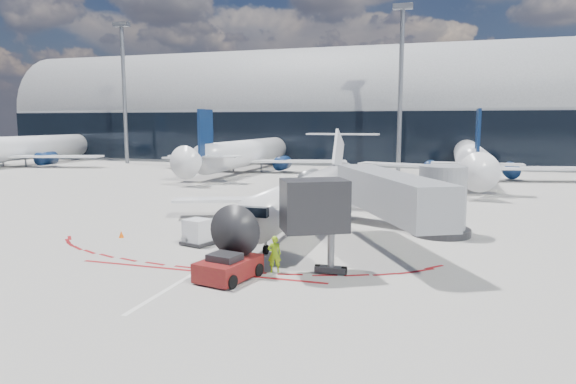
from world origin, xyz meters
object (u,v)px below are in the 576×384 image
(regional_jet, at_px, (310,192))
(pushback_tug, at_px, (228,267))
(ramp_worker, at_px, (274,254))
(uld_container, at_px, (197,232))

(regional_jet, xyz_separation_m, pushback_tug, (-0.14, -15.46, -1.77))
(regional_jet, bearing_deg, ramp_worker, -83.07)
(regional_jet, xyz_separation_m, ramp_worker, (1.66, -13.66, -1.41))
(ramp_worker, bearing_deg, regional_jet, -107.89)
(pushback_tug, bearing_deg, regional_jet, 101.90)
(regional_jet, distance_m, uld_container, 10.80)
(regional_jet, height_order, uld_container, regional_jet)
(uld_container, bearing_deg, pushback_tug, -35.38)
(regional_jet, relative_size, ramp_worker, 14.68)
(regional_jet, height_order, pushback_tug, regional_jet)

